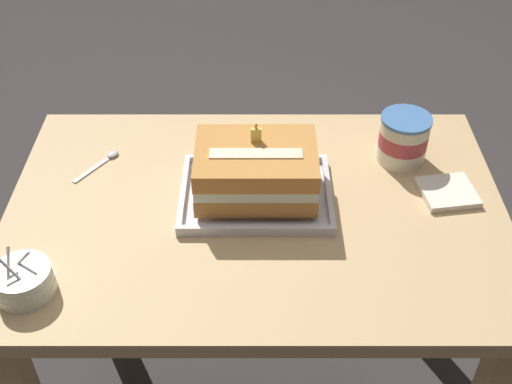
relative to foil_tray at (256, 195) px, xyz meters
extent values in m
cube|color=tan|center=(0.00, -0.03, -0.02)|extent=(1.09, 0.73, 0.04)
cube|color=tan|center=(-0.48, 0.27, -0.41)|extent=(0.06, 0.06, 0.73)
cube|color=tan|center=(0.48, 0.27, -0.41)|extent=(0.06, 0.06, 0.73)
cube|color=silver|center=(0.00, 0.00, 0.00)|extent=(0.33, 0.25, 0.01)
cube|color=silver|center=(0.00, -0.12, 0.01)|extent=(0.33, 0.01, 0.02)
cube|color=silver|center=(0.00, 0.12, 0.01)|extent=(0.33, 0.01, 0.02)
cube|color=silver|center=(-0.16, 0.00, 0.01)|extent=(0.01, 0.23, 0.02)
cube|color=silver|center=(0.16, 0.00, 0.01)|extent=(0.01, 0.23, 0.02)
cube|color=#C4833E|center=(0.00, 0.00, 0.04)|extent=(0.26, 0.19, 0.04)
cube|color=silver|center=(0.00, 0.00, 0.07)|extent=(0.26, 0.19, 0.02)
cube|color=#C4833E|center=(0.00, 0.00, 0.10)|extent=(0.26, 0.19, 0.04)
cube|color=beige|center=(0.00, -0.01, 0.13)|extent=(0.19, 0.03, 0.00)
cube|color=#EFC64C|center=(0.00, 0.03, 0.14)|extent=(0.02, 0.01, 0.03)
ellipsoid|color=yellow|center=(0.00, 0.03, 0.16)|extent=(0.01, 0.01, 0.01)
cylinder|color=silver|center=(-0.43, -0.27, 0.01)|extent=(0.11, 0.11, 0.02)
cylinder|color=silver|center=(-0.43, -0.27, 0.02)|extent=(0.11, 0.11, 0.02)
cylinder|color=silver|center=(-0.43, -0.27, 0.04)|extent=(0.11, 0.11, 0.02)
cylinder|color=silver|center=(-0.45, -0.27, 0.07)|extent=(0.01, 0.05, 0.05)
cylinder|color=silver|center=(-0.43, -0.26, 0.06)|extent=(0.04, 0.01, 0.05)
cylinder|color=silver|center=(-0.44, -0.29, 0.06)|extent=(0.05, 0.02, 0.05)
cylinder|color=silver|center=(0.34, 0.14, 0.05)|extent=(0.11, 0.11, 0.11)
cylinder|color=#B23D47|center=(0.34, 0.14, 0.05)|extent=(0.11, 0.11, 0.04)
cylinder|color=#4674B0|center=(0.34, 0.14, 0.11)|extent=(0.12, 0.12, 0.01)
ellipsoid|color=silver|center=(-0.34, 0.15, 0.00)|extent=(0.04, 0.04, 0.01)
cube|color=silver|center=(-0.38, 0.09, 0.00)|extent=(0.07, 0.09, 0.00)
cube|color=silver|center=(0.43, 0.01, 0.00)|extent=(0.13, 0.13, 0.02)
camera|label=1|loc=(0.00, -1.10, 0.94)|focal=45.85mm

